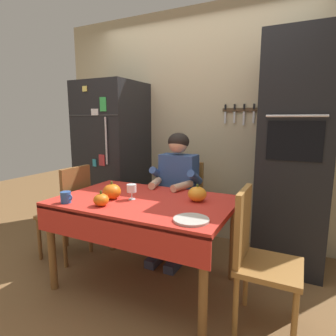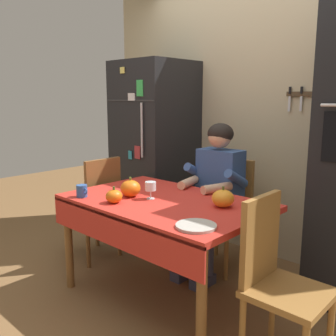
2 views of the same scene
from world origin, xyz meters
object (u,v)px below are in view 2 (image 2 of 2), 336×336
object	(u,v)px
pumpkin_small	(114,196)
pumpkin_medium	(223,198)
refrigerator	(155,151)
chair_behind_person	(227,208)
dining_table	(162,212)
coffee_mug	(82,191)
wine_glass	(151,187)
chair_left_side	(97,204)
seated_person	(215,186)
pumpkin_large	(130,188)
serving_tray	(196,226)
chair_right_side	(276,274)

from	to	relation	value
pumpkin_small	pumpkin_medium	bearing A→B (deg)	35.60
refrigerator	chair_behind_person	world-z (taller)	refrigerator
refrigerator	dining_table	xyz separation A→B (m)	(0.95, -0.88, -0.24)
refrigerator	coffee_mug	xyz separation A→B (m)	(0.46, -1.21, -0.12)
dining_table	wine_glass	size ratio (longest dim) A/B	11.23
chair_behind_person	pumpkin_small	size ratio (longest dim) A/B	8.16
chair_left_side	wine_glass	size ratio (longest dim) A/B	7.46
dining_table	coffee_mug	bearing A→B (deg)	-145.94
wine_glass	chair_left_side	bearing A→B (deg)	170.99
seated_person	pumpkin_small	xyz separation A→B (m)	(-0.21, -0.88, 0.05)
seated_person	coffee_mug	world-z (taller)	seated_person
chair_behind_person	pumpkin_large	world-z (taller)	chair_behind_person
dining_table	serving_tray	bearing A→B (deg)	-27.59
dining_table	chair_behind_person	xyz separation A→B (m)	(0.01, 0.79, -0.14)
pumpkin_large	chair_left_side	bearing A→B (deg)	164.69
serving_tray	wine_glass	bearing A→B (deg)	158.41
pumpkin_medium	dining_table	bearing A→B (deg)	-158.96
chair_behind_person	chair_left_side	xyz separation A→B (m)	(-0.91, -0.70, 0.00)
seated_person	pumpkin_medium	bearing A→B (deg)	-49.19
chair_behind_person	chair_right_side	xyz separation A→B (m)	(0.89, -0.85, 0.00)
coffee_mug	pumpkin_medium	distance (m)	1.01
pumpkin_medium	pumpkin_small	distance (m)	0.73
chair_left_side	chair_right_side	distance (m)	1.81
refrigerator	pumpkin_large	distance (m)	1.21
chair_behind_person	coffee_mug	xyz separation A→B (m)	(-0.50, -1.12, 0.27)
chair_behind_person	seated_person	size ratio (longest dim) A/B	0.75
coffee_mug	serving_tray	xyz separation A→B (m)	(1.01, 0.06, -0.04)
chair_right_side	pumpkin_medium	bearing A→B (deg)	156.92
coffee_mug	dining_table	bearing A→B (deg)	34.06
refrigerator	pumpkin_small	xyz separation A→B (m)	(0.76, -1.16, -0.11)
dining_table	refrigerator	bearing A→B (deg)	137.09
serving_tray	refrigerator	bearing A→B (deg)	141.84
chair_behind_person	pumpkin_medium	world-z (taller)	chair_behind_person
refrigerator	pumpkin_small	distance (m)	1.39
chair_right_side	pumpkin_medium	world-z (taller)	chair_right_side
chair_behind_person	seated_person	world-z (taller)	seated_person
chair_right_side	serving_tray	distance (m)	0.50
chair_right_side	wine_glass	world-z (taller)	chair_right_side
chair_behind_person	pumpkin_medium	size ratio (longest dim) A/B	6.33
refrigerator	wine_glass	size ratio (longest dim) A/B	14.44
chair_left_side	pumpkin_medium	size ratio (longest dim) A/B	6.33
refrigerator	chair_behind_person	bearing A→B (deg)	-5.37
seated_person	serving_tray	xyz separation A→B (m)	(0.51, -0.88, 0.01)
coffee_mug	pumpkin_small	world-z (taller)	pumpkin_small
wine_glass	pumpkin_medium	world-z (taller)	pumpkin_medium
dining_table	chair_left_side	distance (m)	0.92
wine_glass	pumpkin_large	world-z (taller)	pumpkin_large
seated_person	serving_tray	bearing A→B (deg)	-59.96
seated_person	pumpkin_large	world-z (taller)	seated_person
refrigerator	wine_glass	distance (m)	1.26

